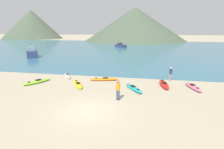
# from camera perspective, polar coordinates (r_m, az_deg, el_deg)

# --- Properties ---
(ground_plane) EXTENTS (400.00, 400.00, 0.00)m
(ground_plane) POSITION_cam_1_polar(r_m,az_deg,el_deg) (12.41, -7.86, -11.65)
(ground_plane) COLOR tan
(bay_water) EXTENTS (160.00, 70.00, 0.06)m
(bay_water) POSITION_cam_1_polar(r_m,az_deg,el_deg) (55.03, 6.80, 8.59)
(bay_water) COLOR teal
(bay_water) RESTS_ON ground_plane
(far_hill_left) EXTENTS (37.37, 37.37, 17.97)m
(far_hill_left) POSITION_cam_1_polar(r_m,az_deg,el_deg) (127.83, -24.65, 14.65)
(far_hill_left) COLOR #4C5B47
(far_hill_left) RESTS_ON ground_plane
(far_hill_midleft) EXTENTS (51.04, 51.04, 16.64)m
(far_hill_midleft) POSITION_cam_1_polar(r_m,az_deg,el_deg) (93.01, 7.54, 15.97)
(far_hill_midleft) COLOR #4C5B47
(far_hill_midleft) RESTS_ON ground_plane
(kayak_on_sand_0) EXTENTS (3.22, 1.38, 0.34)m
(kayak_on_sand_0) POSITION_cam_1_polar(r_m,az_deg,el_deg) (19.26, -2.61, -1.56)
(kayak_on_sand_0) COLOR orange
(kayak_on_sand_0) RESTS_ON ground_plane
(kayak_on_sand_1) EXTENTS (1.02, 3.12, 0.38)m
(kayak_on_sand_1) POSITION_cam_1_polar(r_m,az_deg,el_deg) (18.20, 16.58, -3.03)
(kayak_on_sand_1) COLOR red
(kayak_on_sand_1) RESTS_ON ground_plane
(kayak_on_sand_2) EXTENTS (2.09, 2.99, 0.35)m
(kayak_on_sand_2) POSITION_cam_1_polar(r_m,az_deg,el_deg) (19.95, -23.27, -2.16)
(kayak_on_sand_2) COLOR #8CCC2D
(kayak_on_sand_2) RESTS_ON ground_plane
(kayak_on_sand_3) EXTENTS (2.05, 2.82, 0.33)m
(kayak_on_sand_3) POSITION_cam_1_polar(r_m,az_deg,el_deg) (16.48, 7.09, -4.43)
(kayak_on_sand_3) COLOR teal
(kayak_on_sand_3) RESTS_ON ground_plane
(kayak_on_sand_4) EXTENTS (1.96, 2.64, 0.33)m
(kayak_on_sand_4) POSITION_cam_1_polar(r_m,az_deg,el_deg) (21.47, -14.34, -0.34)
(kayak_on_sand_4) COLOR white
(kayak_on_sand_4) RESTS_ON ground_plane
(kayak_on_sand_5) EXTENTS (2.19, 3.03, 0.31)m
(kayak_on_sand_5) POSITION_cam_1_polar(r_m,az_deg,el_deg) (17.92, -11.13, -3.09)
(kayak_on_sand_5) COLOR yellow
(kayak_on_sand_5) RESTS_ON ground_plane
(kayak_on_sand_6) EXTENTS (1.32, 2.90, 0.35)m
(kayak_on_sand_6) POSITION_cam_1_polar(r_m,az_deg,el_deg) (18.38, 24.95, -3.67)
(kayak_on_sand_6) COLOR #E5668C
(kayak_on_sand_6) RESTS_ON ground_plane
(person_near_foreground) EXTENTS (0.33, 0.26, 1.65)m
(person_near_foreground) POSITION_cam_1_polar(r_m,az_deg,el_deg) (13.71, 1.98, -4.70)
(person_near_foreground) COLOR #384260
(person_near_foreground) RESTS_ON ground_plane
(person_near_waterline) EXTENTS (0.32, 0.24, 1.56)m
(person_near_waterline) POSITION_cam_1_polar(r_m,az_deg,el_deg) (19.93, 18.64, 0.45)
(person_near_waterline) COLOR gray
(person_near_waterline) RESTS_ON ground_plane
(moored_boat_0) EXTENTS (3.64, 3.93, 2.18)m
(moored_boat_0) POSITION_cam_1_polar(r_m,az_deg,el_deg) (39.23, -24.68, 6.29)
(moored_boat_0) COLOR navy
(moored_boat_0) RESTS_ON bay_water
(moored_boat_1) EXTENTS (4.18, 4.36, 1.38)m
(moored_boat_1) POSITION_cam_1_polar(r_m,az_deg,el_deg) (57.29, 2.83, 9.41)
(moored_boat_1) COLOR navy
(moored_boat_1) RESTS_ON bay_water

